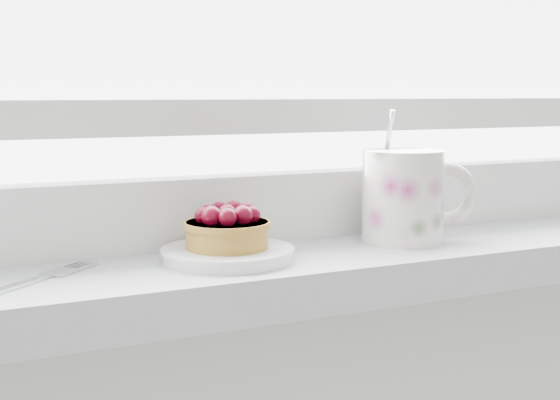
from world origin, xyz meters
TOP-DOWN VIEW (x-y plane):
  - saucer at (-0.04, 1.88)m, footprint 0.12×0.12m
  - raspberry_tart at (-0.04, 1.88)m, footprint 0.08×0.08m
  - floral_mug at (0.16, 1.89)m, footprint 0.13×0.11m
  - fork at (-0.23, 1.87)m, footprint 0.14×0.12m

SIDE VIEW (x-z plane):
  - fork at x=-0.23m, z-range 0.94..0.94m
  - saucer at x=-0.04m, z-range 0.94..0.95m
  - raspberry_tart at x=-0.04m, z-range 0.95..0.99m
  - floral_mug at x=0.16m, z-range 0.92..1.06m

